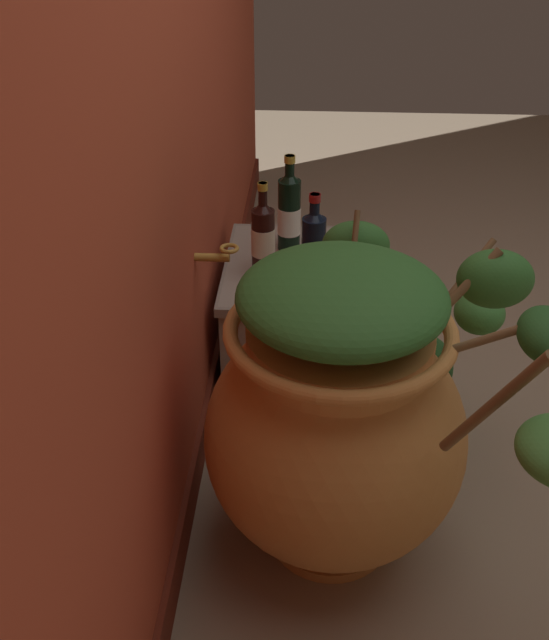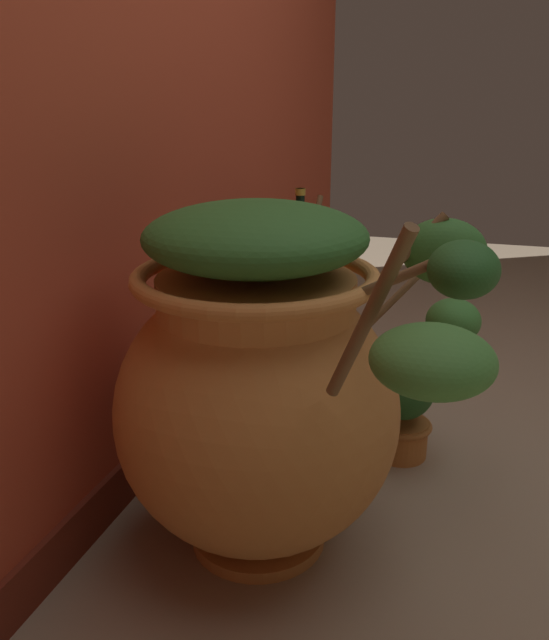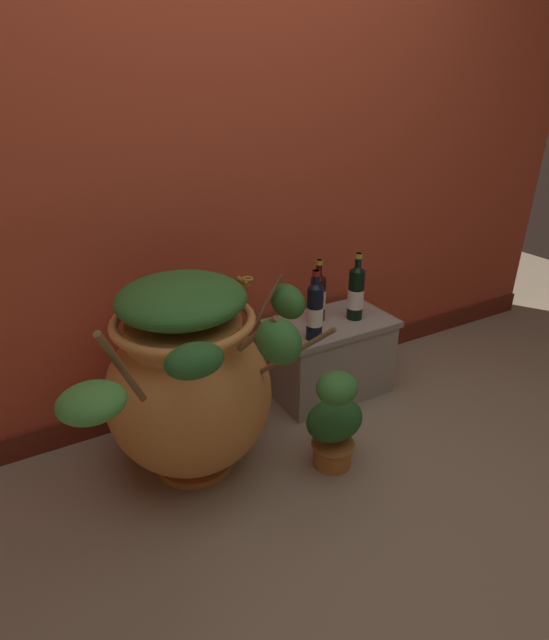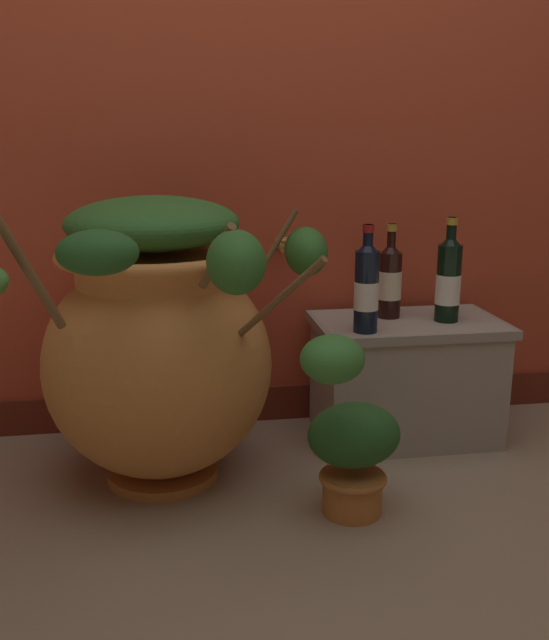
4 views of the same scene
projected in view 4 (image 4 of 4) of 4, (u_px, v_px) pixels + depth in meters
The scene contains 8 objects.
ground_plane at pixel (345, 608), 1.58m from camera, with size 7.00×7.00×0.00m, color gray.
back_wall at pixel (265, 48), 2.40m from camera, with size 4.40×0.33×2.60m.
terracotta_urn at pixel (159, 342), 2.07m from camera, with size 1.00×0.83×0.89m.
stone_ledge at pixel (406, 375), 2.43m from camera, with size 0.62×0.38×0.41m.
wine_bottle_left at pixel (367, 286), 2.21m from camera, with size 0.08×0.08×0.34m.
wine_bottle_middle at pixel (390, 279), 2.39m from camera, with size 0.08×0.08×0.32m.
wine_bottle_right at pixel (449, 278), 2.34m from camera, with size 0.08×0.08×0.34m.
potted_shrub at pixel (354, 452), 1.94m from camera, with size 0.25×0.19×0.32m.
Camera 4 is at (-0.37, -1.33, 1.02)m, focal length 40.22 mm.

